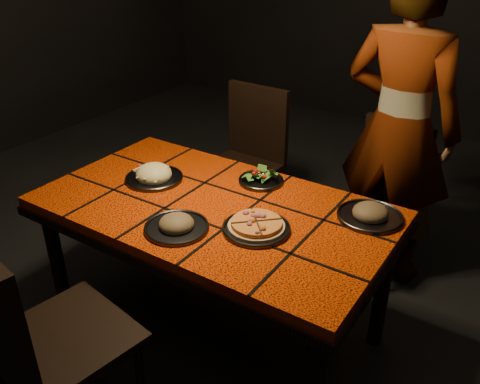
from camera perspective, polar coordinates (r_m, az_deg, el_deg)
The scene contains 11 objects.
room_shell at distance 2.05m, azimuth -3.60°, elevation 17.17°, with size 6.04×7.04×3.08m.
dining_table at distance 2.35m, azimuth -3.00°, elevation -3.05°, with size 1.62×0.92×0.75m.
chair_near at distance 2.00m, azimuth -21.98°, elevation -14.73°, with size 0.54×0.54×1.03m.
chair_far_left at distance 3.32m, azimuth 0.95°, elevation 4.50°, with size 0.45×0.45×0.97m.
chair_far_right at distance 3.03m, azimuth 15.63°, elevation 0.25°, with size 0.49×0.49×0.91m.
diner at distance 2.89m, azimuth 17.43°, elevation 6.78°, with size 0.65×0.43×1.80m, color brown.
plate_pizza at distance 2.11m, azimuth 1.85°, elevation -3.90°, with size 0.34×0.34×0.04m.
plate_pasta at distance 2.56m, azimuth -9.64°, elevation 1.88°, with size 0.29×0.29×0.09m.
plate_salad at distance 2.50m, azimuth 2.39°, elevation 1.63°, with size 0.22×0.22×0.07m.
plate_mushroom_a at distance 2.13m, azimuth -7.15°, elevation -3.64°, with size 0.27×0.27×0.09m.
plate_mushroom_b at distance 2.26m, azimuth 14.42°, elevation -2.32°, with size 0.29×0.29×0.09m.
Camera 1 is at (1.21, -1.61, 1.89)m, focal length 38.00 mm.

